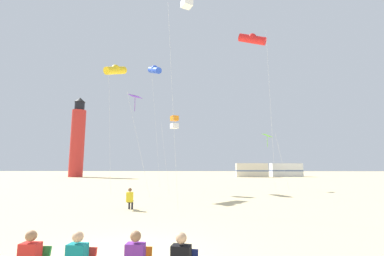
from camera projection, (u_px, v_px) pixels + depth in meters
kite_flyer_standing at (130, 198)px, 13.98m from camera, size 0.35×0.52×1.16m
kite_tube_blue at (155, 70)px, 28.75m from camera, size 1.94×2.48×13.48m
kite_box_orange at (174, 122)px, 23.61m from camera, size 1.67×1.66×6.80m
kite_diamond_lime at (268, 137)px, 26.46m from camera, size 2.61×2.61×5.58m
kite_tube_scarlet at (252, 39)px, 23.27m from camera, size 2.99×2.49×14.21m
kite_tube_gold at (116, 70)px, 23.73m from camera, size 1.65×2.56×11.64m
kite_diamond_violet at (135, 100)px, 20.57m from camera, size 2.02×2.02×7.97m
lighthouse_distant at (78, 139)px, 54.89m from camera, size 2.80×2.80×16.80m
rv_van_cream at (252, 170)px, 54.21m from camera, size 6.53×2.60×2.80m
rv_van_white at (286, 170)px, 55.69m from camera, size 6.48×2.46×2.80m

